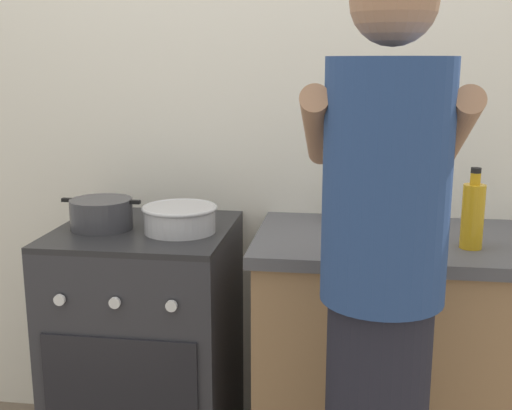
# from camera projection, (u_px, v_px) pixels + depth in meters

# --- Properties ---
(back_wall) EXTENTS (3.20, 0.10, 2.50)m
(back_wall) POSITION_uv_depth(u_px,v_px,m) (310.00, 120.00, 2.45)
(back_wall) COLOR silver
(back_wall) RESTS_ON ground
(countertop) EXTENTS (1.00, 0.60, 0.90)m
(countertop) POSITION_uv_depth(u_px,v_px,m) (400.00, 362.00, 2.24)
(countertop) COLOR #99724C
(countertop) RESTS_ON ground
(stove_range) EXTENTS (0.60, 0.62, 0.90)m
(stove_range) POSITION_uv_depth(u_px,v_px,m) (148.00, 347.00, 2.36)
(stove_range) COLOR #2D2D33
(stove_range) RESTS_ON ground
(pot) EXTENTS (0.28, 0.21, 0.10)m
(pot) POSITION_uv_depth(u_px,v_px,m) (101.00, 214.00, 2.24)
(pot) COLOR #38383D
(pot) RESTS_ON stove_range
(mixing_bowl) EXTENTS (0.26, 0.26, 0.09)m
(mixing_bowl) POSITION_uv_depth(u_px,v_px,m) (180.00, 218.00, 2.20)
(mixing_bowl) COLOR #B7B7BC
(mixing_bowl) RESTS_ON stove_range
(utensil_crock) EXTENTS (0.10, 0.10, 0.33)m
(utensil_crock) POSITION_uv_depth(u_px,v_px,m) (343.00, 196.00, 2.30)
(utensil_crock) COLOR silver
(utensil_crock) RESTS_ON countertop
(oil_bottle) EXTENTS (0.07, 0.07, 0.25)m
(oil_bottle) POSITION_uv_depth(u_px,v_px,m) (473.00, 215.00, 2.00)
(oil_bottle) COLOR gold
(oil_bottle) RESTS_ON countertop
(person) EXTENTS (0.41, 0.50, 1.70)m
(person) POSITION_uv_depth(u_px,v_px,m) (380.00, 313.00, 1.60)
(person) COLOR black
(person) RESTS_ON ground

